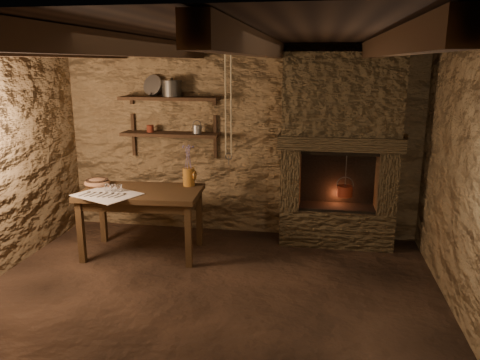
% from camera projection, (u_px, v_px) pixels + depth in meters
% --- Properties ---
extents(floor, '(4.50, 4.50, 0.00)m').
position_uv_depth(floor, '(203.00, 304.00, 4.34)').
color(floor, black).
rests_on(floor, ground).
extents(back_wall, '(4.50, 0.04, 2.40)m').
position_uv_depth(back_wall, '(239.00, 142.00, 5.96)').
color(back_wall, brown).
rests_on(back_wall, floor).
extents(front_wall, '(4.50, 0.04, 2.40)m').
position_uv_depth(front_wall, '(92.00, 284.00, 2.13)').
color(front_wall, brown).
rests_on(front_wall, floor).
extents(right_wall, '(0.04, 4.00, 2.40)m').
position_uv_depth(right_wall, '(477.00, 191.00, 3.68)').
color(right_wall, brown).
rests_on(right_wall, floor).
extents(ceiling, '(4.50, 4.00, 0.04)m').
position_uv_depth(ceiling, '(197.00, 35.00, 3.75)').
color(ceiling, black).
rests_on(ceiling, back_wall).
extents(beam_far_left, '(0.14, 3.95, 0.16)m').
position_uv_depth(beam_far_left, '(28.00, 47.00, 4.02)').
color(beam_far_left, black).
rests_on(beam_far_left, ceiling).
extents(beam_mid_left, '(0.14, 3.95, 0.16)m').
position_uv_depth(beam_mid_left, '(138.00, 47.00, 3.86)').
color(beam_mid_left, black).
rests_on(beam_mid_left, ceiling).
extents(beam_mid_right, '(0.14, 3.95, 0.16)m').
position_uv_depth(beam_mid_right, '(259.00, 46.00, 3.70)').
color(beam_mid_right, black).
rests_on(beam_mid_right, ceiling).
extents(beam_far_right, '(0.14, 3.95, 0.16)m').
position_uv_depth(beam_far_right, '(390.00, 45.00, 3.53)').
color(beam_far_right, black).
rests_on(beam_far_right, ceiling).
extents(shelf_lower, '(1.25, 0.30, 0.04)m').
position_uv_depth(shelf_lower, '(171.00, 134.00, 5.92)').
color(shelf_lower, black).
rests_on(shelf_lower, back_wall).
extents(shelf_upper, '(1.25, 0.30, 0.04)m').
position_uv_depth(shelf_upper, '(169.00, 98.00, 5.81)').
color(shelf_upper, black).
rests_on(shelf_upper, back_wall).
extents(hearth, '(1.43, 0.51, 2.30)m').
position_uv_depth(hearth, '(340.00, 146.00, 5.53)').
color(hearth, '#34281A').
rests_on(hearth, floor).
extents(work_table, '(1.39, 0.86, 0.77)m').
position_uv_depth(work_table, '(143.00, 220.00, 5.41)').
color(work_table, '#342212').
rests_on(work_table, floor).
extents(linen_cloth, '(0.79, 0.73, 0.01)m').
position_uv_depth(linen_cloth, '(107.00, 195.00, 5.13)').
color(linen_cloth, beige).
rests_on(linen_cloth, work_table).
extents(pewter_cutlery_row, '(0.57, 0.41, 0.01)m').
position_uv_depth(pewter_cutlery_row, '(106.00, 194.00, 5.11)').
color(pewter_cutlery_row, gray).
rests_on(pewter_cutlery_row, linen_cloth).
extents(drinking_glasses, '(0.21, 0.06, 0.08)m').
position_uv_depth(drinking_glasses, '(113.00, 188.00, 5.23)').
color(drinking_glasses, white).
rests_on(drinking_glasses, linen_cloth).
extents(stoneware_jug, '(0.16, 0.15, 0.49)m').
position_uv_depth(stoneware_jug, '(189.00, 168.00, 5.47)').
color(stoneware_jug, '#8F581B').
rests_on(stoneware_jug, work_table).
extents(wooden_bowl, '(0.33, 0.33, 0.11)m').
position_uv_depth(wooden_bowl, '(97.00, 183.00, 5.51)').
color(wooden_bowl, '#976341').
rests_on(wooden_bowl, work_table).
extents(iron_stockpot, '(0.28, 0.28, 0.18)m').
position_uv_depth(iron_stockpot, '(172.00, 89.00, 5.78)').
color(iron_stockpot, '#32302D').
rests_on(iron_stockpot, shelf_upper).
extents(tin_pan, '(0.29, 0.19, 0.26)m').
position_uv_depth(tin_pan, '(153.00, 85.00, 5.91)').
color(tin_pan, '#959590').
rests_on(tin_pan, shelf_upper).
extents(small_kettle, '(0.17, 0.13, 0.16)m').
position_uv_depth(small_kettle, '(197.00, 129.00, 5.85)').
color(small_kettle, '#959590').
rests_on(small_kettle, shelf_lower).
extents(rusty_tin, '(0.12, 0.12, 0.09)m').
position_uv_depth(rusty_tin, '(150.00, 129.00, 5.95)').
color(rusty_tin, '#541B10').
rests_on(rusty_tin, shelf_lower).
extents(red_pot, '(0.21, 0.21, 0.54)m').
position_uv_depth(red_pot, '(345.00, 190.00, 5.60)').
color(red_pot, maroon).
rests_on(red_pot, hearth).
extents(hanging_ropes, '(0.08, 0.08, 1.20)m').
position_uv_depth(hanging_ropes, '(228.00, 100.00, 4.90)').
color(hanging_ropes, tan).
rests_on(hanging_ropes, ceiling).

